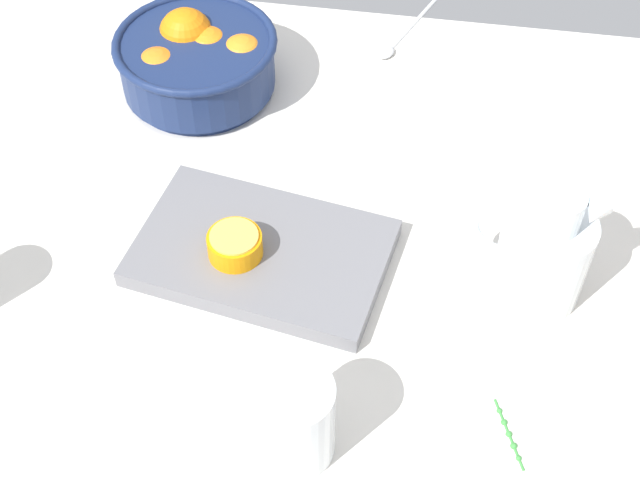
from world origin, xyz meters
TOP-DOWN VIEW (x-y plane):
  - ground_plane at (0.00, 0.00)cm, footprint 134.05×98.44cm
  - fruit_bowl at (-24.02, 27.16)cm, footprint 22.70×22.70cm
  - juice_pitcher at (23.08, -1.93)cm, footprint 14.10×10.33cm
  - second_glass at (-0.80, -26.22)cm, footprint 8.11×8.11cm
  - cutting_board at (-9.14, -2.32)cm, footprint 32.33×23.47cm
  - orange_half_0 at (-11.93, -3.84)cm, footprint 6.50×6.50cm
  - spoon at (2.94, 43.24)cm, footprint 8.26×17.16cm
  - herb_sprig_0 at (20.88, -21.36)cm, footprint 3.43×7.90cm

SIDE VIEW (x-z plane):
  - ground_plane at x=0.00cm, z-range -3.00..0.00cm
  - herb_sprig_0 at x=20.88cm, z-range -0.13..0.63cm
  - spoon at x=2.94cm, z-range -0.08..0.92cm
  - cutting_board at x=-9.14cm, z-range 0.00..2.38cm
  - orange_half_0 at x=-11.93cm, z-range 2.35..5.55cm
  - second_glass at x=-0.80cm, z-range -0.64..10.48cm
  - fruit_bowl at x=-24.02cm, z-range -0.37..10.42cm
  - juice_pitcher at x=23.08cm, z-range -2.66..14.48cm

